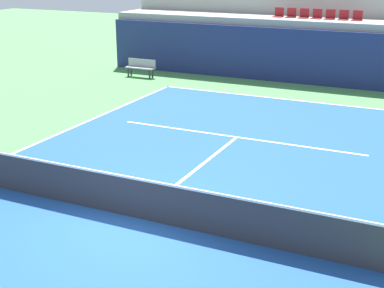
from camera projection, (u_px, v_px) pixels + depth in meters
ground_plane at (135, 218)px, 12.29m from camera, size 80.00×80.00×0.00m
court_surface at (135, 218)px, 12.29m from camera, size 11.00×24.00×0.01m
baseline_far at (285, 99)px, 22.52m from camera, size 11.00×0.10×0.00m
service_line_far at (237, 137)px, 17.77m from camera, size 8.26×0.10×0.00m
centre_service_line at (195, 170)px, 15.03m from camera, size 0.10×6.40×0.00m
back_wall at (307, 57)px, 24.92m from camera, size 20.19×0.30×2.48m
stands_tier_lower at (314, 49)px, 26.02m from camera, size 20.19×2.40×2.81m
stands_tier_upper at (326, 33)px, 27.92m from camera, size 20.19×2.40×3.79m
seating_row_lower at (317, 16)px, 25.61m from camera, size 4.12×0.44×0.44m
tennis_net at (134, 197)px, 12.13m from camera, size 11.08×0.08×1.07m
player_bench at (141, 66)px, 26.64m from camera, size 1.50×0.40×0.85m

